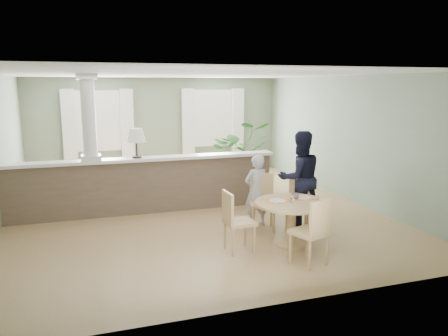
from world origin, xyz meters
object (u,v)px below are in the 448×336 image
object	(u,v)px
sofa	(145,177)
dining_table	(292,211)
chair_near	(313,229)
chair_side	(235,219)
chair_far_boy	(262,199)
man_person	(300,178)
houseplant	(239,154)
chair_far_man	(298,201)
child_person	(256,191)

from	to	relation	value
sofa	dining_table	world-z (taller)	sofa
chair_near	chair_side	world-z (taller)	chair_near
chair_far_boy	man_person	xyz separation A→B (m)	(0.75, 0.04, 0.32)
houseplant	chair_near	world-z (taller)	houseplant
chair_far_boy	chair_side	bearing A→B (deg)	-115.71
man_person	chair_side	bearing A→B (deg)	31.83
chair_far_boy	chair_near	size ratio (longest dim) A/B	0.99
chair_near	houseplant	bearing A→B (deg)	-118.00
chair_far_boy	chair_far_man	distance (m)	0.64
dining_table	child_person	bearing A→B (deg)	98.80
sofa	chair_far_boy	size ratio (longest dim) A/B	2.92
chair_far_boy	chair_side	xyz separation A→B (m)	(-0.82, -0.89, -0.02)
chair_far_boy	chair_near	distance (m)	1.74
man_person	houseplant	bearing A→B (deg)	-89.10
chair_side	child_person	world-z (taller)	child_person
chair_near	sofa	bearing A→B (deg)	-90.56
houseplant	chair_far_boy	xyz separation A→B (m)	(-0.76, -3.27, -0.28)
sofa	chair_near	size ratio (longest dim) A/B	2.89
houseplant	dining_table	distance (m)	4.23
dining_table	man_person	distance (m)	1.17
chair_far_man	chair_side	size ratio (longest dim) A/B	0.94
sofa	child_person	distance (m)	3.29
houseplant	man_person	world-z (taller)	man_person
dining_table	chair_far_man	xyz separation A→B (m)	(0.50, 0.74, -0.08)
chair_far_boy	chair_near	bearing A→B (deg)	-71.99
child_person	man_person	size ratio (longest dim) A/B	0.76
chair_far_man	child_person	bearing A→B (deg)	-169.93
sofa	chair_near	bearing A→B (deg)	-62.22
chair_far_man	man_person	distance (m)	0.44
sofa	chair_side	distance (m)	4.00
sofa	chair_far_man	size ratio (longest dim) A/B	3.20
chair_near	child_person	distance (m)	1.91
chair_far_man	man_person	bearing A→B (deg)	95.91
sofa	chair_side	xyz separation A→B (m)	(0.81, -3.92, 0.11)
chair_far_man	chair_near	distance (m)	1.68
sofa	man_person	distance (m)	3.84
chair_near	child_person	xyz separation A→B (m)	(-0.08, 1.90, 0.11)
houseplant	dining_table	size ratio (longest dim) A/B	1.40
sofa	man_person	xyz separation A→B (m)	(2.38, -2.99, 0.44)
houseplant	sofa	bearing A→B (deg)	-174.40
dining_table	child_person	size ratio (longest dim) A/B	0.90
houseplant	child_person	bearing A→B (deg)	-104.49
sofa	child_person	bearing A→B (deg)	-52.51
sofa	child_person	xyz separation A→B (m)	(1.58, -2.87, 0.24)
chair_near	man_person	bearing A→B (deg)	-131.60
chair_side	child_person	xyz separation A→B (m)	(0.77, 1.05, 0.13)
man_person	chair_far_man	bearing A→B (deg)	60.60
sofa	dining_table	xyz separation A→B (m)	(1.75, -3.94, 0.15)
sofa	child_person	size ratio (longest dim) A/B	2.17
sofa	chair_near	world-z (taller)	chair_near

